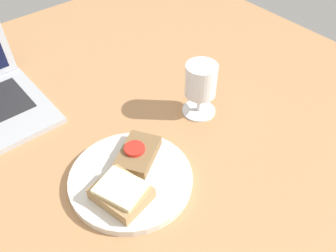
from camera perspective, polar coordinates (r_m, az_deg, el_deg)
The scene contains 5 objects.
wooden_table at distance 78.28cm, azimuth -5.04°, elevation -4.86°, with size 140.00×140.00×3.00cm, color #B27F51.
plate at distance 71.89cm, azimuth -5.69°, elevation -8.05°, with size 23.46×23.46×1.58cm, color silver.
sandwich_with_cheese at distance 67.30cm, azimuth -7.13°, elevation -10.01°, with size 9.55×10.85×3.25cm.
sandwich_with_tomato at distance 73.39cm, azimuth -4.65°, elevation -4.18°, with size 11.86×10.78×2.74cm.
wine_glass at distance 81.17cm, azimuth 5.02°, elevation 6.60°, with size 7.60×7.60×12.59cm.
Camera 1 is at (-27.68, -43.89, 60.12)cm, focal length 40.00 mm.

